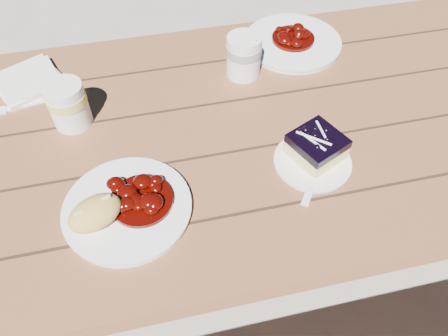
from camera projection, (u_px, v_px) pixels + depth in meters
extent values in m
plane|color=#9B968C|center=(267.00, 263.00, 1.61)|extent=(60.00, 60.00, 0.00)
cube|color=brown|center=(290.00, 123.00, 1.04)|extent=(2.00, 0.80, 0.05)
cube|color=brown|center=(228.00, 59.00, 1.67)|extent=(1.80, 0.25, 0.04)
cube|color=brown|center=(32.00, 134.00, 1.73)|extent=(0.06, 0.06, 0.42)
cube|color=brown|center=(401.00, 77.00, 1.96)|extent=(0.06, 0.06, 0.42)
cylinder|color=white|center=(128.00, 209.00, 0.85)|extent=(0.24, 0.24, 0.02)
ellipsoid|color=#DAAF53|center=(95.00, 213.00, 0.80)|extent=(0.12, 0.11, 0.05)
cylinder|color=white|center=(312.00, 162.00, 0.93)|extent=(0.16, 0.16, 0.01)
cube|color=#F6DB86|center=(316.00, 150.00, 0.92)|extent=(0.13, 0.13, 0.03)
cube|color=black|center=(318.00, 141.00, 0.90)|extent=(0.13, 0.13, 0.02)
cylinder|color=white|center=(244.00, 56.00, 1.08)|extent=(0.09, 0.09, 0.11)
cube|color=white|center=(28.00, 81.00, 1.09)|extent=(0.20, 0.20, 0.01)
cylinder|color=white|center=(293.00, 43.00, 1.20)|extent=(0.26, 0.26, 0.02)
cylinder|color=white|center=(68.00, 105.00, 0.97)|extent=(0.09, 0.09, 0.11)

